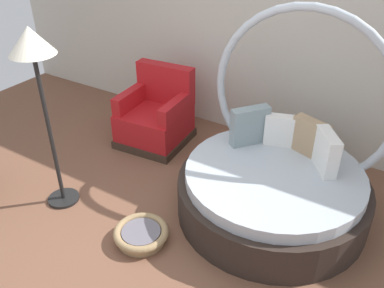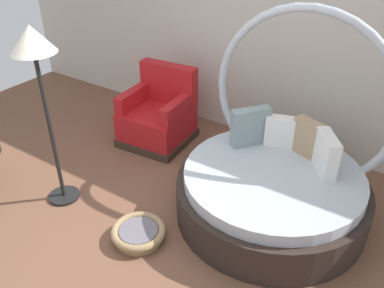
{
  "view_description": "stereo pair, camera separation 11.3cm",
  "coord_description": "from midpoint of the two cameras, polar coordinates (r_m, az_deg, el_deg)",
  "views": [
    {
      "loc": [
        1.83,
        -2.1,
        2.75
      ],
      "look_at": [
        -0.03,
        0.92,
        0.55
      ],
      "focal_mm": 38.21,
      "sensor_mm": 36.0,
      "label": 1
    },
    {
      "loc": [
        1.93,
        -2.04,
        2.75
      ],
      "look_at": [
        -0.03,
        0.92,
        0.55
      ],
      "focal_mm": 38.21,
      "sensor_mm": 36.0,
      "label": 2
    }
  ],
  "objects": [
    {
      "name": "round_daybed",
      "position": [
        4.08,
        12.39,
        -4.89
      ],
      "size": [
        1.85,
        1.85,
        1.95
      ],
      "color": "#2D231E",
      "rests_on": "ground_plane"
    },
    {
      "name": "back_wall",
      "position": [
        5.04,
        10.67,
        15.29
      ],
      "size": [
        8.0,
        0.12,
        2.73
      ],
      "primitive_type": "cube",
      "color": "beige",
      "rests_on": "ground_plane"
    },
    {
      "name": "pet_basket",
      "position": [
        3.88,
        -6.61,
        -12.24
      ],
      "size": [
        0.51,
        0.51,
        0.13
      ],
      "color": "#9E7F56",
      "rests_on": "ground_plane"
    },
    {
      "name": "floor_lamp",
      "position": [
        3.82,
        -20.23,
        11.2
      ],
      "size": [
        0.4,
        0.4,
        1.82
      ],
      "color": "black",
      "rests_on": "ground_plane"
    },
    {
      "name": "ground_plane",
      "position": [
        3.93,
        -6.37,
        -13.12
      ],
      "size": [
        8.0,
        8.0,
        0.02
      ],
      "primitive_type": "cube",
      "color": "brown"
    },
    {
      "name": "red_armchair",
      "position": [
        5.18,
        -4.01,
        3.85
      ],
      "size": [
        0.86,
        0.86,
        0.94
      ],
      "color": "#38281E",
      "rests_on": "ground_plane"
    }
  ]
}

